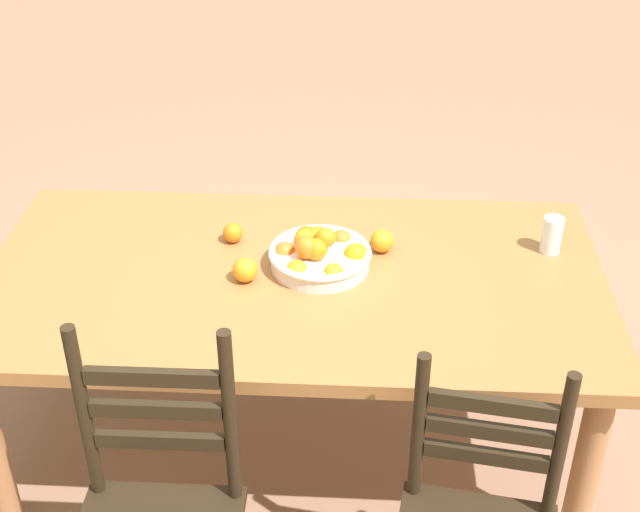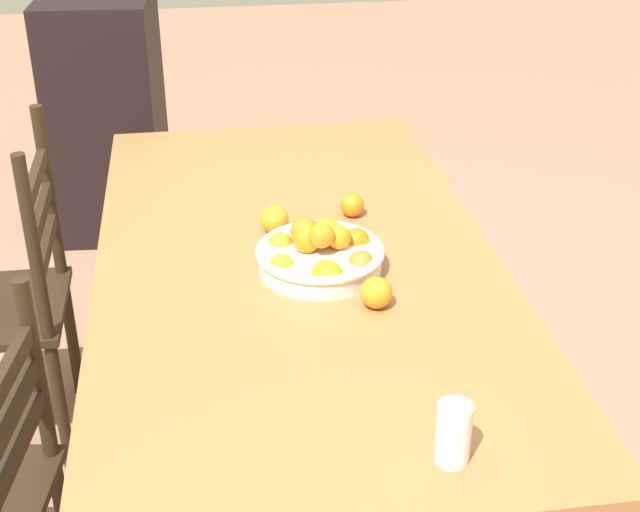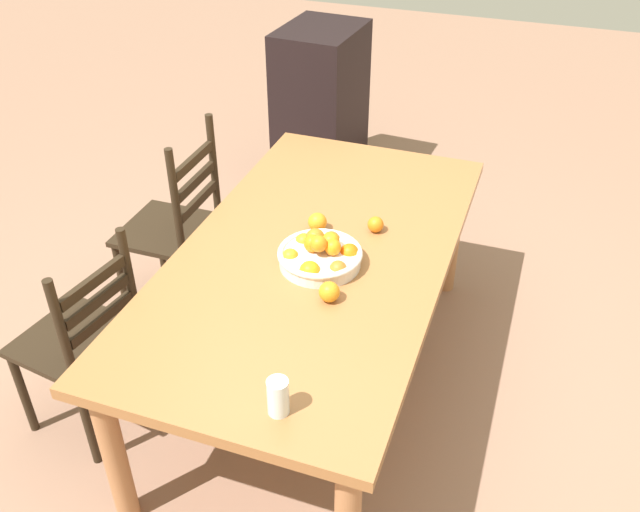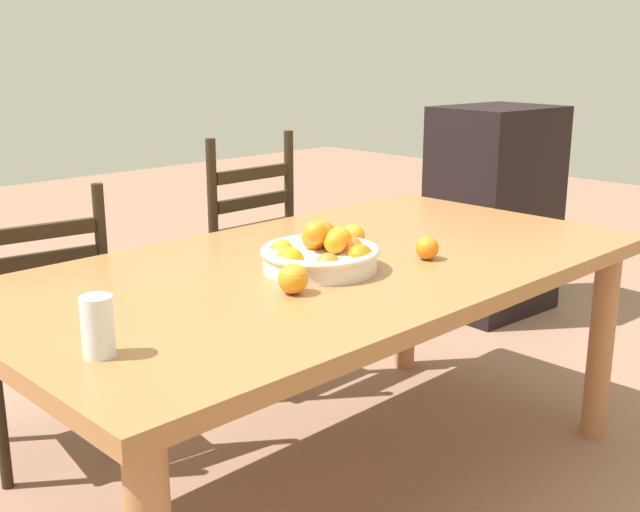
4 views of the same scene
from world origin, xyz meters
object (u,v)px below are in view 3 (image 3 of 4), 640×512
at_px(orange_loose_1, 376,224).
at_px(orange_loose_2, 317,222).
at_px(chair_near_window, 84,342).
at_px(fruit_bowl, 321,255).
at_px(orange_loose_0, 329,292).
at_px(cabinet, 321,109).
at_px(chair_by_cabinet, 176,228).
at_px(drinking_glass, 278,397).
at_px(dining_table, 315,267).

distance_m(orange_loose_1, orange_loose_2, 0.24).
relative_size(chair_near_window, orange_loose_2, 11.65).
xyz_separation_m(fruit_bowl, orange_loose_0, (-0.20, -0.10, -0.01)).
bearing_deg(orange_loose_1, fruit_bowl, 155.31).
distance_m(cabinet, orange_loose_2, 1.76).
height_order(chair_by_cabinet, fruit_bowl, chair_by_cabinet).
bearing_deg(chair_by_cabinet, drinking_glass, 41.71).
relative_size(orange_loose_2, drinking_glass, 0.63).
bearing_deg(drinking_glass, dining_table, 12.54).
distance_m(chair_near_window, orange_loose_1, 1.26).
xyz_separation_m(chair_near_window, drinking_glass, (-0.30, -0.97, 0.34)).
height_order(cabinet, orange_loose_0, cabinet).
height_order(dining_table, drinking_glass, drinking_glass).
xyz_separation_m(chair_by_cabinet, orange_loose_2, (-0.14, -0.78, 0.28)).
bearing_deg(dining_table, fruit_bowl, -147.17).
distance_m(dining_table, orange_loose_1, 0.31).
bearing_deg(drinking_glass, orange_loose_1, -0.18).
height_order(chair_by_cabinet, orange_loose_0, chair_by_cabinet).
bearing_deg(orange_loose_1, orange_loose_0, 176.25).
bearing_deg(cabinet, dining_table, -157.21).
distance_m(chair_near_window, drinking_glass, 1.07).
relative_size(dining_table, chair_by_cabinet, 1.95).
relative_size(chair_near_window, orange_loose_0, 11.88).
xyz_separation_m(dining_table, orange_loose_0, (-0.28, -0.16, 0.12)).
bearing_deg(chair_near_window, fruit_bowl, 126.90).
xyz_separation_m(chair_by_cabinet, cabinet, (1.51, -0.21, 0.04)).
bearing_deg(fruit_bowl, chair_near_window, 118.23).
bearing_deg(cabinet, orange_loose_2, -156.97).
xyz_separation_m(orange_loose_0, orange_loose_1, (0.50, -0.03, -0.00)).
bearing_deg(orange_loose_2, orange_loose_0, -155.10).
height_order(chair_by_cabinet, drinking_glass, chair_by_cabinet).
xyz_separation_m(chair_near_window, orange_loose_1, (0.75, -0.97, 0.31)).
distance_m(dining_table, cabinet, 1.90).
height_order(orange_loose_0, orange_loose_1, orange_loose_0).
height_order(dining_table, chair_by_cabinet, chair_by_cabinet).
bearing_deg(chair_near_window, orange_loose_2, 140.98).
relative_size(dining_table, orange_loose_1, 29.24).
xyz_separation_m(cabinet, drinking_glass, (-2.63, -0.80, 0.27)).
bearing_deg(chair_near_window, chair_by_cabinet, -168.70).
bearing_deg(dining_table, orange_loose_1, -40.95).
distance_m(dining_table, chair_by_cabinet, 0.88).
bearing_deg(dining_table, cabinet, 18.79).
distance_m(chair_near_window, chair_by_cabinet, 0.82).
distance_m(fruit_bowl, drinking_glass, 0.76).
bearing_deg(chair_by_cabinet, chair_near_window, 2.39).
distance_m(chair_near_window, orange_loose_2, 1.05).
bearing_deg(chair_by_cabinet, orange_loose_0, 59.65).
xyz_separation_m(chair_near_window, cabinet, (2.32, -0.17, 0.07)).
height_order(chair_near_window, cabinet, cabinet).
height_order(chair_near_window, orange_loose_2, chair_near_window).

